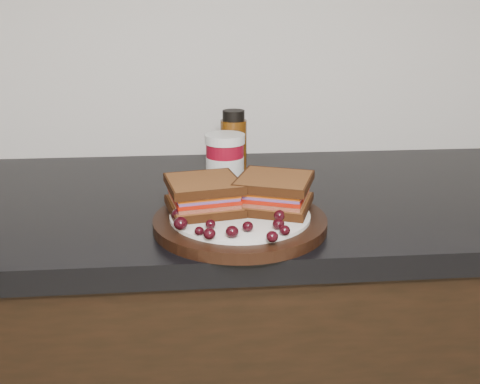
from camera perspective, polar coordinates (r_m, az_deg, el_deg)
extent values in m
cube|color=black|center=(1.05, -13.78, -1.52)|extent=(3.98, 0.60, 0.04)
cylinder|color=black|center=(0.87, 0.00, -3.20)|extent=(0.28, 0.28, 0.02)
ellipsoid|color=black|center=(0.80, -6.35, -3.34)|extent=(0.02, 0.02, 0.02)
ellipsoid|color=black|center=(0.80, -3.17, -3.45)|extent=(0.02, 0.02, 0.01)
ellipsoid|color=black|center=(0.78, -4.37, -4.17)|extent=(0.01, 0.01, 0.01)
ellipsoid|color=black|center=(0.76, -3.27, -4.47)|extent=(0.02, 0.02, 0.02)
ellipsoid|color=black|center=(0.77, -0.85, -4.26)|extent=(0.02, 0.02, 0.02)
ellipsoid|color=black|center=(0.79, 0.83, -3.70)|extent=(0.02, 0.02, 0.02)
ellipsoid|color=black|center=(0.75, 3.45, -4.77)|extent=(0.02, 0.02, 0.02)
ellipsoid|color=black|center=(0.78, 4.79, -4.10)|extent=(0.02, 0.02, 0.01)
ellipsoid|color=black|center=(0.80, 4.13, -3.44)|extent=(0.02, 0.02, 0.02)
ellipsoid|color=black|center=(0.83, 4.24, -2.50)|extent=(0.02, 0.02, 0.02)
ellipsoid|color=black|center=(0.85, 5.48, -1.94)|extent=(0.02, 0.02, 0.02)
ellipsoid|color=black|center=(0.86, 4.47, -1.77)|extent=(0.02, 0.02, 0.02)
ellipsoid|color=black|center=(0.88, 5.05, -1.36)|extent=(0.02, 0.02, 0.02)
ellipsoid|color=black|center=(0.91, 3.71, -0.49)|extent=(0.02, 0.02, 0.02)
ellipsoid|color=black|center=(0.91, -2.74, -0.49)|extent=(0.02, 0.02, 0.02)
ellipsoid|color=black|center=(0.88, -3.04, -1.25)|extent=(0.02, 0.02, 0.02)
ellipsoid|color=black|center=(0.89, -5.41, -1.15)|extent=(0.02, 0.02, 0.02)
ellipsoid|color=black|center=(0.86, -4.37, -1.60)|extent=(0.02, 0.02, 0.02)
ellipsoid|color=black|center=(0.83, -6.59, -2.41)|extent=(0.02, 0.02, 0.02)
ellipsoid|color=black|center=(0.90, -3.66, -0.69)|extent=(0.02, 0.02, 0.02)
ellipsoid|color=black|center=(0.87, -3.21, -1.59)|extent=(0.02, 0.02, 0.02)
ellipsoid|color=black|center=(0.85, -3.40, -2.00)|extent=(0.01, 0.01, 0.01)
cylinder|color=maroon|center=(1.03, -1.61, 3.12)|extent=(0.09, 0.09, 0.11)
cylinder|color=#4C2707|center=(1.08, -0.68, 4.88)|extent=(0.06, 0.06, 0.15)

